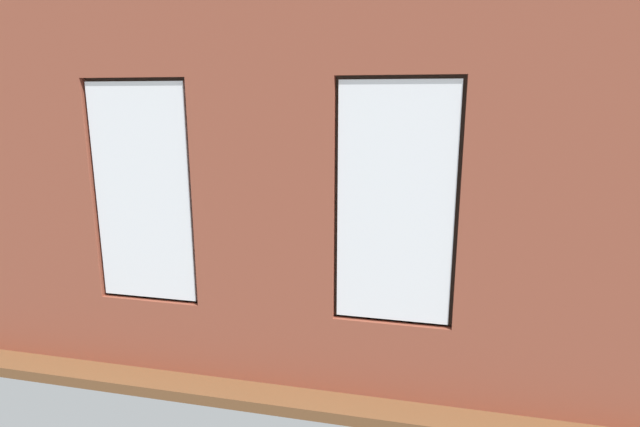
{
  "coord_description": "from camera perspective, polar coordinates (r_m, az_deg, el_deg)",
  "views": [
    {
      "loc": [
        -1.35,
        6.46,
        2.48
      ],
      "look_at": [
        0.0,
        0.4,
        1.04
      ],
      "focal_mm": 28.0,
      "sensor_mm": 36.0,
      "label": 1
    }
  ],
  "objects": [
    {
      "name": "couch_left",
      "position": [
        6.19,
        21.26,
        -8.24
      ],
      "size": [
        1.02,
        2.1,
        0.8
      ],
      "rotation": [
        0.0,
        0.0,
        1.65
      ],
      "color": "black",
      "rests_on": "ground_plane"
    },
    {
      "name": "potted_plant_mid_room_small",
      "position": [
        7.86,
        10.42,
        -2.38
      ],
      "size": [
        0.35,
        0.35,
        0.61
      ],
      "color": "gray",
      "rests_on": "ground_plane"
    },
    {
      "name": "potted_plant_between_couches",
      "position": [
        4.9,
        7.81,
        -7.77
      ],
      "size": [
        0.88,
        0.99,
        1.22
      ],
      "color": "beige",
      "rests_on": "ground_plane"
    },
    {
      "name": "ground_plane",
      "position": [
        7.06,
        0.75,
        -7.97
      ],
      "size": [
        6.69,
        5.93,
        0.1
      ],
      "primitive_type": "cube",
      "color": "brown"
    },
    {
      "name": "remote_silver",
      "position": [
        7.19,
        2.02,
        -3.47
      ],
      "size": [
        0.05,
        0.17,
        0.02
      ],
      "primitive_type": "cube",
      "rotation": [
        0.0,
        0.0,
        3.12
      ],
      "color": "#B2B2B7",
      "rests_on": "coffee_table"
    },
    {
      "name": "potted_plant_foreground_right",
      "position": [
        9.38,
        -11.25,
        0.64
      ],
      "size": [
        0.5,
        0.5,
        0.82
      ],
      "color": "gray",
      "rests_on": "ground_plane"
    },
    {
      "name": "tv_flatscreen",
      "position": [
        7.31,
        -21.38,
        -0.4
      ],
      "size": [
        1.18,
        0.2,
        0.82
      ],
      "color": "black",
      "rests_on": "media_console"
    },
    {
      "name": "cup_ceramic",
      "position": [
        7.38,
        4.6,
        -2.72
      ],
      "size": [
        0.09,
        0.09,
        0.11
      ],
      "primitive_type": "cylinder",
      "color": "#33567F",
      "rests_on": "coffee_table"
    },
    {
      "name": "table_plant_small",
      "position": [
        7.3,
        1.38,
        -2.45
      ],
      "size": [
        0.12,
        0.12,
        0.2
      ],
      "color": "beige",
      "rests_on": "coffee_table"
    },
    {
      "name": "coffee_table",
      "position": [
        7.34,
        1.37,
        -3.62
      ],
      "size": [
        1.43,
        0.81,
        0.43
      ],
      "color": "tan",
      "rests_on": "ground_plane"
    },
    {
      "name": "media_console",
      "position": [
        7.48,
        -20.98,
        -5.28
      ],
      "size": [
        0.95,
        0.42,
        0.48
      ],
      "primitive_type": "cube",
      "color": "black",
      "rests_on": "ground_plane"
    },
    {
      "name": "brick_wall_with_windows",
      "position": [
        4.17,
        -6.5,
        2.12
      ],
      "size": [
        6.09,
        0.3,
        3.41
      ],
      "color": "brown",
      "rests_on": "ground_plane"
    },
    {
      "name": "potted_plant_by_left_couch",
      "position": [
        7.51,
        16.67,
        -3.94
      ],
      "size": [
        0.29,
        0.29,
        0.57
      ],
      "color": "#9E5638",
      "rests_on": "ground_plane"
    },
    {
      "name": "couch_by_window",
      "position": [
        5.27,
        -7.09,
        -11.12
      ],
      "size": [
        1.76,
        0.87,
        0.8
      ],
      "color": "black",
      "rests_on": "ground_plane"
    },
    {
      "name": "potted_plant_near_tv",
      "position": [
        6.38,
        -21.56,
        -6.15
      ],
      "size": [
        0.56,
        0.56,
        0.76
      ],
      "color": "gray",
      "rests_on": "ground_plane"
    },
    {
      "name": "white_wall_right",
      "position": [
        7.66,
        -22.21,
        6.26
      ],
      "size": [
        0.1,
        4.93,
        3.41
      ],
      "primitive_type": "cube",
      "color": "silver",
      "rests_on": "ground_plane"
    },
    {
      "name": "potted_plant_corner_far_left",
      "position": [
        4.91,
        25.49,
        -10.06
      ],
      "size": [
        1.1,
        1.06,
        1.37
      ],
      "color": "#47423D",
      "rests_on": "ground_plane"
    },
    {
      "name": "candle_jar",
      "position": [
        7.44,
        0.17,
        -2.5
      ],
      "size": [
        0.08,
        0.08,
        0.12
      ],
      "primitive_type": "cylinder",
      "color": "#B7333D",
      "rests_on": "coffee_table"
    }
  ]
}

